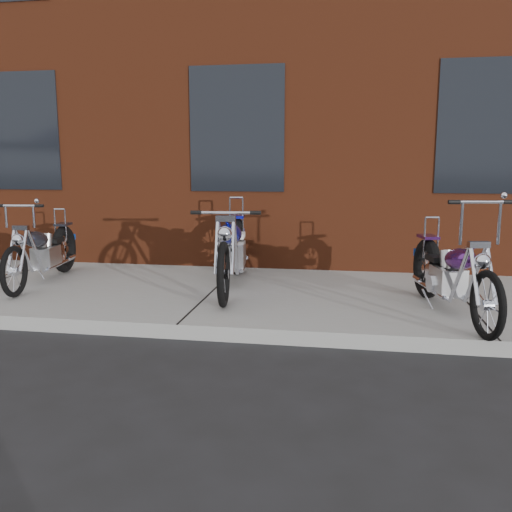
# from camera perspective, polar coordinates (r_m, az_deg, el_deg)

# --- Properties ---
(ground) EXTENTS (120.00, 120.00, 0.00)m
(ground) POSITION_cam_1_polar(r_m,az_deg,el_deg) (5.45, -8.31, -8.69)
(ground) COLOR black
(ground) RESTS_ON ground
(sidewalk) EXTENTS (22.00, 3.00, 0.15)m
(sidewalk) POSITION_cam_1_polar(r_m,az_deg,el_deg) (6.82, -4.47, -4.19)
(sidewalk) COLOR #969695
(sidewalk) RESTS_ON ground
(building_brick) EXTENTS (22.00, 10.00, 8.00)m
(building_brick) POSITION_cam_1_polar(r_m,az_deg,el_deg) (13.21, 2.54, 19.72)
(building_brick) COLOR #5E2511
(building_brick) RESTS_ON ground
(chopper_purple) EXTENTS (0.67, 2.18, 1.24)m
(chopper_purple) POSITION_cam_1_polar(r_m,az_deg,el_deg) (5.97, 19.86, -2.11)
(chopper_purple) COLOR black
(chopper_purple) RESTS_ON sidewalk
(chopper_blue) EXTENTS (0.62, 2.52, 1.10)m
(chopper_blue) POSITION_cam_1_polar(r_m,az_deg,el_deg) (6.84, -2.56, 0.41)
(chopper_blue) COLOR black
(chopper_blue) RESTS_ON sidewalk
(chopper_third) EXTENTS (0.52, 2.12, 1.08)m
(chopper_third) POSITION_cam_1_polar(r_m,az_deg,el_deg) (7.67, -21.48, 0.21)
(chopper_third) COLOR black
(chopper_third) RESTS_ON sidewalk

